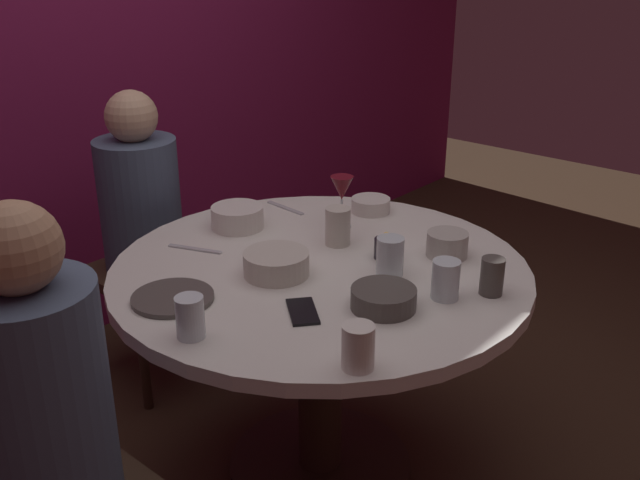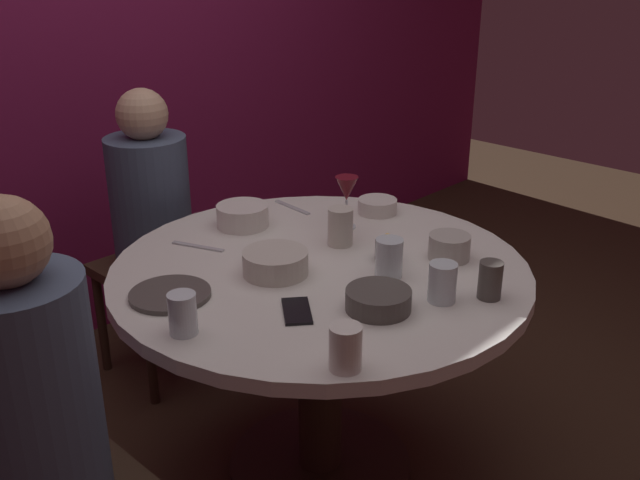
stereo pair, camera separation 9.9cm
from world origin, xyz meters
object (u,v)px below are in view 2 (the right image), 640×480
Objects in this scene: seated_diner_left at (32,399)px; bowl_salad_center at (275,263)px; seated_diner_back at (151,206)px; cup_center_front at (183,314)px; cup_far_edge at (490,280)px; dining_table at (320,316)px; cell_phone at (297,311)px; bowl_sauce_side at (377,206)px; bowl_serving_large at (378,300)px; bowl_rice_portion at (243,216)px; dinner_plate at (170,294)px; cup_by_right_diner at (389,258)px; bowl_small_white at (449,247)px; cup_near_candle at (340,227)px; wine_glass at (347,191)px; cup_by_left_diner at (345,348)px; candle_holder at (387,249)px; cup_beside_wine at (442,282)px.

seated_diner_left reaches higher than bowl_salad_center.
bowl_salad_center is (-0.13, -0.82, 0.07)m from seated_diner_back.
cup_center_front reaches higher than cup_far_edge.
cell_phone is (-0.25, -0.16, 0.17)m from dining_table.
bowl_sauce_side reaches higher than cell_phone.
bowl_serving_large is 0.72m from bowl_rice_portion.
seated_diner_left is 0.66m from cell_phone.
dinner_plate is 0.61m from cup_by_right_diner.
bowl_small_white is at bearing 7.55° from bowl_serving_large.
bowl_serving_large reaches higher than dining_table.
cup_near_candle is 0.68m from cup_center_front.
bowl_small_white is (0.30, -0.25, 0.21)m from dining_table.
bowl_salad_center is at bearing 119.09° from cup_far_edge.
wine_glass is at bearing 93.65° from bowl_small_white.
seated_diner_back is 0.84m from bowl_salad_center.
wine_glass is 0.82m from cup_center_front.
seated_diner_back is at bearing 44.50° from seated_diner_left.
cup_far_edge is (0.41, -0.31, 0.05)m from cell_phone.
bowl_serving_large is (0.33, -0.45, 0.02)m from dinner_plate.
cup_far_edge is (0.59, -0.62, 0.04)m from dinner_plate.
wine_glass is 0.86m from cup_by_left_diner.
dining_table is 6.54× the size of bowl_salad_center.
cup_by_right_diner is (0.08, -1.07, 0.09)m from seated_diner_back.
cup_far_edge is at bearing -82.61° from bowl_rice_portion.
candle_holder reaches higher than bowl_salad_center.
bowl_rice_portion is (0.94, 0.40, 0.05)m from seated_diner_left.
cup_by_right_diner is at bearing -11.24° from seated_diner_left.
bowl_rice_portion is 1.63× the size of cup_by_left_diner.
dining_table is 11.47× the size of cup_beside_wine.
candle_holder is 0.49× the size of bowl_serving_large.
bowl_salad_center is 1.51× the size of bowl_small_white.
bowl_small_white is 0.43m from bowl_sauce_side.
bowl_serving_large is at bearing -2.65° from cell_phone.
cup_center_front is (-0.68, 0.08, 0.02)m from candle_holder.
bowl_rice_portion is at bearing 107.64° from cup_near_candle.
dining_table is 9.89× the size of bowl_small_white.
seated_diner_back reaches higher than cup_far_edge.
bowl_serving_large is at bearing -32.26° from cup_center_front.
bowl_rice_portion is 1.67× the size of cup_far_edge.
candle_holder is at bearing -6.86° from cup_center_front.
seated_diner_back is at bearing 59.61° from dinner_plate.
cup_far_edge is (0.68, -0.44, -0.00)m from cup_center_front.
cup_by_right_diner reaches higher than bowl_serving_large.
candle_holder is 0.67× the size of bowl_small_white.
dinner_plate reaches higher than dining_table.
wine_glass is 1.29× the size of bowl_sauce_side.
cup_beside_wine is at bearing -66.89° from bowl_salad_center.
cell_phone is at bearing -150.24° from wine_glass.
cup_center_front is at bearing 173.14° from candle_holder.
cup_far_edge reaches higher than bowl_rice_portion.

